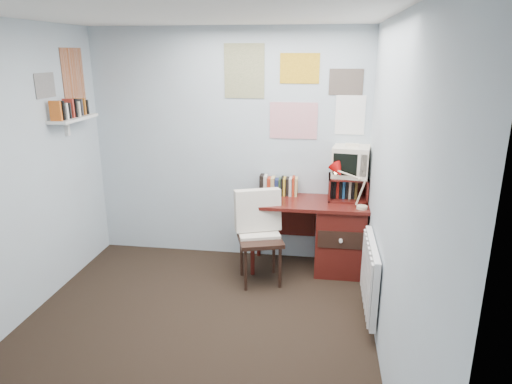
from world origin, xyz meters
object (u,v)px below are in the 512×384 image
Objects in this scene: tv_riser at (348,188)px; desk at (334,234)px; desk_chair at (260,240)px; desk_lamp at (363,190)px; crt_tv at (351,160)px; wall_shelf at (73,118)px; radiator at (370,276)px.

desk is at bearing -137.04° from tv_riser.
desk_chair is at bearing -150.16° from tv_riser.
crt_tv is at bearing 99.12° from desk_lamp.
desk is 0.51m from tv_riser.
desk_lamp is at bearing -64.63° from tv_riser.
desk_lamp is 0.32m from tv_riser.
wall_shelf is at bearing 162.90° from desk_chair.
tv_riser is at bearing -125.27° from crt_tv.
desk_lamp is (0.25, -0.17, 0.55)m from desk.
wall_shelf is (-1.84, -0.00, 1.17)m from desk_chair.
radiator is at bearing -98.72° from desk_lamp.
desk_chair is (-0.73, -0.38, 0.04)m from desk.
radiator is 1.29× the size of wall_shelf.
crt_tv is (0.02, 0.02, 0.30)m from tv_riser.
crt_tv is 0.45× the size of radiator.
desk_chair is 1.16m from radiator.
desk is 1.94× the size of wall_shelf.
desk_lamp is at bearing 92.84° from radiator.
desk is 0.80m from crt_tv.
tv_riser is (0.12, 0.11, 0.48)m from desk.
crt_tv reaches higher than desk_lamp.
tv_riser is 0.65× the size of wall_shelf.
wall_shelf reaches higher than crt_tv.
crt_tv is at bearing 43.38° from desk.
desk_chair is 1.07m from tv_riser.
tv_riser is at bearing 12.68° from desk_chair.
crt_tv reaches higher than tv_riser.
desk_lamp is at bearing 4.28° from wall_shelf.
desk_chair reaches higher than desk.
desk is at bearing 8.40° from wall_shelf.
desk is at bearing -127.74° from crt_tv.
wall_shelf is (-2.57, -0.38, 1.21)m from desk.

